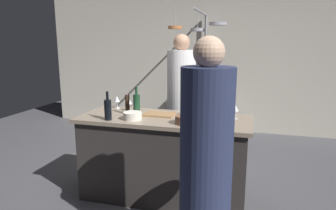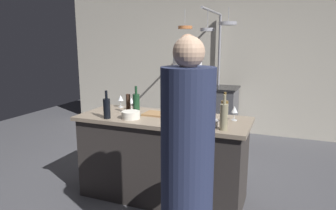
# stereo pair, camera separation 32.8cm
# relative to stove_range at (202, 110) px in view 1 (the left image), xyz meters

# --- Properties ---
(ground_plane) EXTENTS (9.00, 9.00, 0.00)m
(ground_plane) POSITION_rel_stove_range_xyz_m (0.00, -2.45, -0.45)
(ground_plane) COLOR #4C4C51
(back_wall) EXTENTS (6.40, 0.16, 2.60)m
(back_wall) POSITION_rel_stove_range_xyz_m (0.00, 0.40, 0.85)
(back_wall) COLOR beige
(back_wall) RESTS_ON ground_plane
(kitchen_island) EXTENTS (1.80, 0.72, 0.90)m
(kitchen_island) POSITION_rel_stove_range_xyz_m (0.00, -2.45, 0.01)
(kitchen_island) COLOR #332D2B
(kitchen_island) RESTS_ON ground_plane
(stove_range) EXTENTS (0.80, 0.64, 0.89)m
(stove_range) POSITION_rel_stove_range_xyz_m (0.00, 0.00, 0.00)
(stove_range) COLOR #47474C
(stove_range) RESTS_ON ground_plane
(chef) EXTENTS (0.37, 0.37, 1.77)m
(chef) POSITION_rel_stove_range_xyz_m (-0.03, -1.53, 0.38)
(chef) COLOR white
(chef) RESTS_ON ground_plane
(bar_stool_right) EXTENTS (0.28, 0.28, 0.68)m
(bar_stool_right) POSITION_rel_stove_range_xyz_m (0.54, -3.07, -0.07)
(bar_stool_right) COLOR #4C4C51
(bar_stool_right) RESTS_ON ground_plane
(guest_right) EXTENTS (0.36, 0.36, 1.71)m
(guest_right) POSITION_rel_stove_range_xyz_m (0.59, -3.44, 0.35)
(guest_right) COLOR #262D4C
(guest_right) RESTS_ON ground_plane
(overhead_pot_rack) EXTENTS (0.88, 1.30, 2.17)m
(overhead_pot_rack) POSITION_rel_stove_range_xyz_m (0.04, -0.44, 1.21)
(overhead_pot_rack) COLOR gray
(overhead_pot_rack) RESTS_ON ground_plane
(cutting_board) EXTENTS (0.32, 0.22, 0.02)m
(cutting_board) POSITION_rel_stove_range_xyz_m (-0.08, -2.38, 0.46)
(cutting_board) COLOR #997047
(cutting_board) RESTS_ON kitchen_island
(pepper_mill) EXTENTS (0.05, 0.05, 0.21)m
(pepper_mill) POSITION_rel_stove_range_xyz_m (-0.43, -2.41, 0.56)
(pepper_mill) COLOR #382319
(pepper_mill) RESTS_ON kitchen_island
(wine_bottle_dark) EXTENTS (0.07, 0.07, 0.29)m
(wine_bottle_dark) POSITION_rel_stove_range_xyz_m (-0.51, -2.71, 0.56)
(wine_bottle_dark) COLOR black
(wine_bottle_dark) RESTS_ON kitchen_island
(wine_bottle_amber) EXTENTS (0.07, 0.07, 0.30)m
(wine_bottle_amber) POSITION_rel_stove_range_xyz_m (0.64, -2.41, 0.57)
(wine_bottle_amber) COLOR brown
(wine_bottle_amber) RESTS_ON kitchen_island
(wine_bottle_green) EXTENTS (0.07, 0.07, 0.31)m
(wine_bottle_green) POSITION_rel_stove_range_xyz_m (-0.29, -2.47, 0.58)
(wine_bottle_green) COLOR #193D23
(wine_bottle_green) RESTS_ON kitchen_island
(wine_bottle_rose) EXTENTS (0.07, 0.07, 0.32)m
(wine_bottle_rose) POSITION_rel_stove_range_xyz_m (0.38, -2.38, 0.58)
(wine_bottle_rose) COLOR #B78C8E
(wine_bottle_rose) RESTS_ON kitchen_island
(wine_bottle_white) EXTENTS (0.07, 0.07, 0.32)m
(wine_bottle_white) POSITION_rel_stove_range_xyz_m (0.69, -2.69, 0.58)
(wine_bottle_white) COLOR gray
(wine_bottle_white) RESTS_ON kitchen_island
(wine_glass_near_left_guest) EXTENTS (0.07, 0.07, 0.15)m
(wine_glass_near_left_guest) POSITION_rel_stove_range_xyz_m (-0.47, -2.27, 0.56)
(wine_glass_near_left_guest) COLOR silver
(wine_glass_near_left_guest) RESTS_ON kitchen_island
(wine_glass_by_chef) EXTENTS (0.07, 0.07, 0.15)m
(wine_glass_by_chef) POSITION_rel_stove_range_xyz_m (-0.66, -2.18, 0.56)
(wine_glass_by_chef) COLOR silver
(wine_glass_by_chef) RESTS_ON kitchen_island
(wine_glass_near_right_guest) EXTENTS (0.07, 0.07, 0.15)m
(wine_glass_near_right_guest) POSITION_rel_stove_range_xyz_m (0.72, -2.31, 0.56)
(wine_glass_near_right_guest) COLOR silver
(wine_glass_near_right_guest) RESTS_ON kitchen_island
(mixing_bowl_ceramic) EXTENTS (0.19, 0.19, 0.08)m
(mixing_bowl_ceramic) POSITION_rel_stove_range_xyz_m (-0.28, -2.62, 0.49)
(mixing_bowl_ceramic) COLOR silver
(mixing_bowl_ceramic) RESTS_ON kitchen_island
(mixing_bowl_wooden) EXTENTS (0.18, 0.18, 0.08)m
(mixing_bowl_wooden) POSITION_rel_stove_range_xyz_m (0.26, -2.65, 0.49)
(mixing_bowl_wooden) COLOR brown
(mixing_bowl_wooden) RESTS_ON kitchen_island
(mixing_bowl_steel) EXTENTS (0.18, 0.18, 0.06)m
(mixing_bowl_steel) POSITION_rel_stove_range_xyz_m (0.53, -2.61, 0.48)
(mixing_bowl_steel) COLOR #B7B7BC
(mixing_bowl_steel) RESTS_ON kitchen_island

